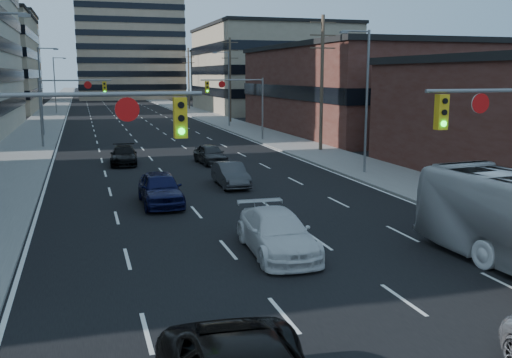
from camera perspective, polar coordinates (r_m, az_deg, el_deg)
The scene contains 21 objects.
road_surface at distance 137.69m, azimuth -14.31°, elevation 7.48°, with size 18.00×300.00×0.02m, color black.
sidewalk_left at distance 137.62m, azimuth -19.14°, elevation 7.25°, with size 5.00×300.00×0.15m, color slate.
sidewalk_right at distance 138.72m, azimuth -9.53°, elevation 7.70°, with size 5.00×300.00×0.15m, color slate.
storefront_right_mid at distance 65.09m, azimuth 11.26°, elevation 8.63°, with size 20.00×30.00×9.00m, color #472119.
office_right_far at distance 100.51m, azimuth 1.41°, elevation 10.81°, with size 22.00×28.00×14.00m, color gray.
bg_block_right at distance 142.72m, azimuth -1.28°, elevation 10.29°, with size 22.00×22.00×12.00m, color gray.
signal_near_left at distance 15.53m, azimuth -19.81°, elevation 2.48°, with size 6.59×0.33×6.00m.
signal_far_left at distance 52.43m, azimuth -18.26°, elevation 7.71°, with size 6.09×0.33×6.00m.
signal_far_right at distance 54.35m, azimuth -1.69°, elevation 8.30°, with size 6.09×0.33×6.00m.
utility_pole_block at distance 47.31m, azimuth 6.60°, elevation 9.71°, with size 2.20×0.28×11.00m.
utility_pole_midblock at distance 75.77m, azimuth -2.61°, elevation 10.00°, with size 2.20×0.28×11.00m.
utility_pole_distant at distance 105.10m, azimuth -6.75°, elevation 10.06°, with size 2.20×0.28×11.00m.
streetlight_left_mid at distance 62.51m, azimuth -20.60°, elevation 8.61°, with size 2.03×0.22×9.00m.
streetlight_left_far at distance 97.47m, azimuth -19.40°, elevation 9.10°, with size 2.03×0.22×9.00m.
streetlight_right_near at distance 36.60m, azimuth 10.81°, elevation 8.27°, with size 2.03×0.22×9.00m.
streetlight_right_far at distance 69.51m, azimuth -2.86°, elevation 9.37°, with size 2.03×0.22×9.00m.
white_van at distance 20.37m, azimuth 2.11°, elevation -5.41°, with size 2.11×5.19×1.51m, color silver.
sedan_blue at distance 28.26m, azimuth -9.54°, elevation -0.94°, with size 1.92×4.77×1.62m, color #0D1036.
sedan_grey_center at distance 32.54m, azimuth -2.56°, elevation 0.45°, with size 1.44×4.12×1.36m, color #343537.
sedan_black_far at distance 41.53m, azimuth -13.08°, elevation 2.32°, with size 1.83×4.50×1.31m, color black.
sedan_grey_right at distance 40.81m, azimuth -4.58°, elevation 2.50°, with size 1.67×4.15×1.41m, color #2B2B2D.
Camera 1 is at (-6.65, -7.39, 6.31)m, focal length 40.00 mm.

